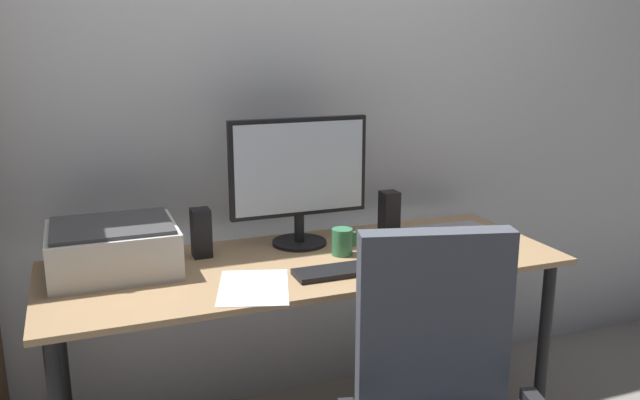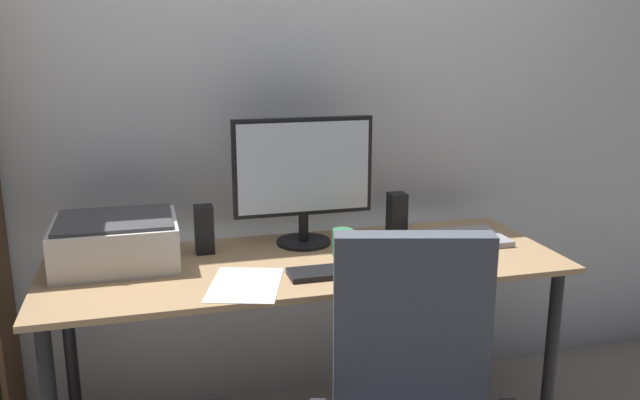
# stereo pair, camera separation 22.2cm
# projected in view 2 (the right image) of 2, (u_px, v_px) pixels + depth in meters

# --- Properties ---
(back_wall) EXTENTS (6.40, 0.10, 2.60)m
(back_wall) POSITION_uv_depth(u_px,v_px,m) (275.00, 84.00, 2.57)
(back_wall) COLOR silver
(back_wall) RESTS_ON ground
(desk) EXTENTS (1.75, 0.64, 0.74)m
(desk) POSITION_uv_depth(u_px,v_px,m) (306.00, 283.00, 2.27)
(desk) COLOR tan
(desk) RESTS_ON ground
(monitor) EXTENTS (0.51, 0.20, 0.47)m
(monitor) POSITION_uv_depth(u_px,v_px,m) (303.00, 174.00, 2.36)
(monitor) COLOR black
(monitor) RESTS_ON desk
(keyboard) EXTENTS (0.29, 0.11, 0.02)m
(keyboard) POSITION_uv_depth(u_px,v_px,m) (333.00, 272.00, 2.11)
(keyboard) COLOR black
(keyboard) RESTS_ON desk
(mouse) EXTENTS (0.06, 0.10, 0.03)m
(mouse) POSITION_uv_depth(u_px,v_px,m) (393.00, 262.00, 2.18)
(mouse) COLOR black
(mouse) RESTS_ON desk
(coffee_mug) EXTENTS (0.09, 0.07, 0.09)m
(coffee_mug) POSITION_uv_depth(u_px,v_px,m) (343.00, 242.00, 2.28)
(coffee_mug) COLOR #387F51
(coffee_mug) RESTS_ON desk
(laptop) EXTENTS (0.33, 0.24, 0.02)m
(laptop) POSITION_uv_depth(u_px,v_px,m) (461.00, 239.00, 2.44)
(laptop) COLOR #99999E
(laptop) RESTS_ON desk
(speaker_left) EXTENTS (0.06, 0.07, 0.17)m
(speaker_left) POSITION_uv_depth(u_px,v_px,m) (204.00, 229.00, 2.30)
(speaker_left) COLOR black
(speaker_left) RESTS_ON desk
(speaker_right) EXTENTS (0.06, 0.07, 0.17)m
(speaker_right) POSITION_uv_depth(u_px,v_px,m) (397.00, 215.00, 2.49)
(speaker_right) COLOR black
(speaker_right) RESTS_ON desk
(printer) EXTENTS (0.40, 0.34, 0.16)m
(printer) POSITION_uv_depth(u_px,v_px,m) (116.00, 241.00, 2.18)
(printer) COLOR silver
(printer) RESTS_ON desk
(paper_sheet) EXTENTS (0.29, 0.34, 0.00)m
(paper_sheet) POSITION_uv_depth(u_px,v_px,m) (245.00, 285.00, 2.02)
(paper_sheet) COLOR white
(paper_sheet) RESTS_ON desk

